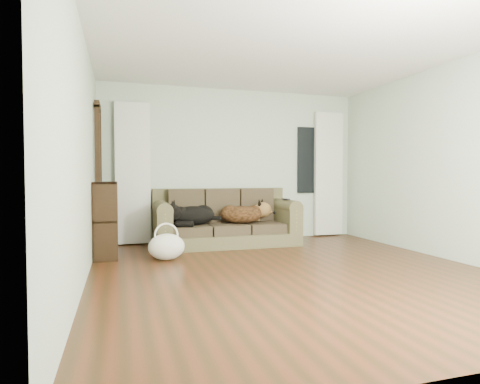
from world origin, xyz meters
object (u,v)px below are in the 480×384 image
object	(u,v)px
dog_black_lab	(190,217)
dog_shepherd	(243,214)
sofa	(226,217)
tote_bag	(166,248)
bookshelf	(106,220)

from	to	relation	value
dog_black_lab	dog_shepherd	xyz separation A→B (m)	(0.86, 0.00, 0.01)
dog_shepherd	sofa	bearing A→B (deg)	7.06
sofa	tote_bag	world-z (taller)	sofa
dog_black_lab	bookshelf	size ratio (longest dim) A/B	0.69
bookshelf	dog_black_lab	bearing A→B (deg)	21.51
bookshelf	dog_shepherd	bearing A→B (deg)	15.18
sofa	dog_shepherd	world-z (taller)	sofa
sofa	dog_black_lab	xyz separation A→B (m)	(-0.59, -0.06, 0.03)
dog_shepherd	bookshelf	size ratio (longest dim) A/B	0.69
sofa	tote_bag	xyz separation A→B (m)	(-1.05, -0.90, -0.29)
sofa	bookshelf	world-z (taller)	bookshelf
sofa	dog_shepherd	xyz separation A→B (m)	(0.27, -0.06, 0.04)
tote_bag	bookshelf	size ratio (longest dim) A/B	0.47
dog_black_lab	dog_shepherd	size ratio (longest dim) A/B	1.01
dog_black_lab	dog_shepherd	bearing A→B (deg)	-4.07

